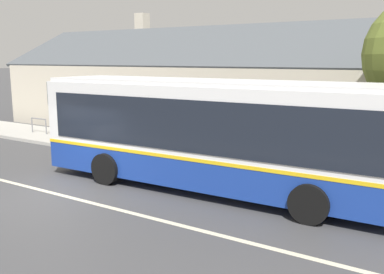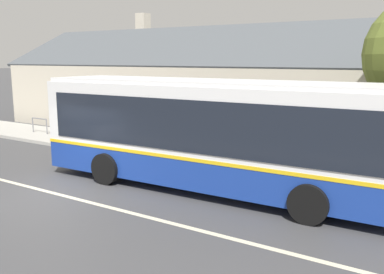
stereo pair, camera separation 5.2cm
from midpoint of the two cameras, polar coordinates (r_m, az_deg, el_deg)
The scene contains 7 objects.
ground_plane at distance 13.33m, azimuth -17.62°, elevation -7.22°, with size 300.00×300.00×0.00m, color #424244.
sidewalk_far at distance 17.57m, azimuth -2.38°, elevation -2.25°, with size 60.00×3.00×0.15m, color #ADAAA3.
lane_divider_stripe at distance 13.33m, azimuth -17.62°, elevation -7.20°, with size 60.00×0.16×0.01m, color beige.
community_building at distance 23.56m, azimuth 6.22°, elevation 5.43°, with size 27.31×9.40×6.75m.
transit_bus at distance 12.79m, azimuth 2.48°, elevation 0.70°, with size 11.19×3.03×3.30m.
bench_by_building at distance 20.60m, azimuth -13.30°, elevation 0.76°, with size 1.66×0.51×0.94m.
bike_rack at distance 23.22m, azimuth -19.60°, elevation 1.80°, with size 1.16×0.06×0.78m.
Camera 2 is at (9.97, -7.94, 3.93)m, focal length 40.00 mm.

